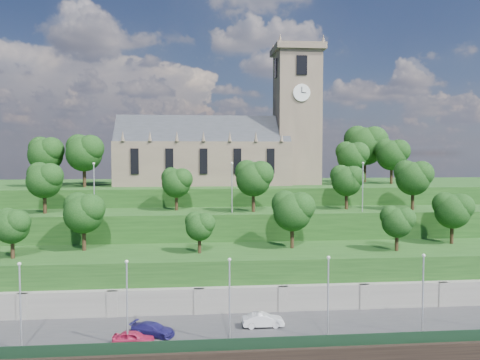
{
  "coord_description": "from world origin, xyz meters",
  "views": [
    {
      "loc": [
        -5.14,
        -43.02,
        20.88
      ],
      "look_at": [
        1.57,
        30.0,
        16.7
      ],
      "focal_mm": 35.0,
      "sensor_mm": 36.0,
      "label": 1
    }
  ],
  "objects": [
    {
      "name": "lamp_posts_promenade",
      "position": [
        -2.0,
        2.5,
        6.91
      ],
      "size": [
        60.36,
        0.36,
        8.58
      ],
      "color": "#B2B2B7",
      "rests_on": "promenade"
    },
    {
      "name": "trees_upper",
      "position": [
        3.55,
        27.99,
        17.11
      ],
      "size": [
        61.71,
        7.9,
        7.91
      ],
      "color": "black",
      "rests_on": "embankment_upper"
    },
    {
      "name": "promenade",
      "position": [
        0.0,
        6.0,
        1.0
      ],
      "size": [
        160.0,
        12.0,
        2.0
      ],
      "primitive_type": "cube",
      "color": "#2D2D30",
      "rests_on": "ground"
    },
    {
      "name": "hilltop",
      "position": [
        0.0,
        50.0,
        7.5
      ],
      "size": [
        160.0,
        32.0,
        15.0
      ],
      "primitive_type": "cube",
      "color": "#183E14",
      "rests_on": "ground"
    },
    {
      "name": "embankment_lower",
      "position": [
        0.0,
        18.0,
        4.0
      ],
      "size": [
        160.0,
        12.0,
        8.0
      ],
      "primitive_type": "cube",
      "color": "#183E14",
      "rests_on": "ground"
    },
    {
      "name": "embankment_upper",
      "position": [
        0.0,
        29.0,
        6.0
      ],
      "size": [
        160.0,
        10.0,
        12.0
      ],
      "primitive_type": "cube",
      "color": "#183E14",
      "rests_on": "ground"
    },
    {
      "name": "fence",
      "position": [
        0.0,
        0.6,
        2.6
      ],
      "size": [
        160.0,
        0.1,
        1.2
      ],
      "primitive_type": "cube",
      "color": "black",
      "rests_on": "promenade"
    },
    {
      "name": "lamp_posts_upper",
      "position": [
        0.0,
        26.0,
        16.4
      ],
      "size": [
        40.36,
        0.36,
        7.59
      ],
      "color": "#B2B2B7",
      "rests_on": "embankment_upper"
    },
    {
      "name": "retaining_wall",
      "position": [
        0.0,
        11.97,
        2.5
      ],
      "size": [
        160.0,
        2.1,
        5.0
      ],
      "color": "slate",
      "rests_on": "ground"
    },
    {
      "name": "trees_hilltop",
      "position": [
        3.35,
        45.37,
        21.62
      ],
      "size": [
        70.4,
        16.97,
        11.58
      ],
      "color": "black",
      "rests_on": "hilltop"
    },
    {
      "name": "car_right",
      "position": [
        -9.8,
        5.04,
        2.68
      ],
      "size": [
        5.02,
        3.45,
        1.35
      ],
      "primitive_type": "imported",
      "rotation": [
        0.0,
        0.0,
        1.2
      ],
      "color": "#1C1854",
      "rests_on": "promenade"
    },
    {
      "name": "car_middle",
      "position": [
        1.92,
        6.47,
        2.74
      ],
      "size": [
        4.51,
        1.6,
        1.48
      ],
      "primitive_type": "imported",
      "rotation": [
        0.0,
        0.0,
        1.58
      ],
      "color": "silver",
      "rests_on": "promenade"
    },
    {
      "name": "car_left",
      "position": [
        -11.48,
        2.85,
        2.69
      ],
      "size": [
        4.25,
        2.15,
        1.39
      ],
      "primitive_type": "imported",
      "rotation": [
        0.0,
        0.0,
        1.44
      ],
      "color": "#AD1C43",
      "rests_on": "promenade"
    },
    {
      "name": "trees_lower",
      "position": [
        2.04,
        18.59,
        12.83
      ],
      "size": [
        63.76,
        8.66,
        7.84
      ],
      "color": "black",
      "rests_on": "embankment_lower"
    },
    {
      "name": "church",
      "position": [
        0.79,
        45.98,
        22.52
      ],
      "size": [
        38.6,
        12.35,
        27.6
      ],
      "color": "brown",
      "rests_on": "hilltop"
    }
  ]
}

